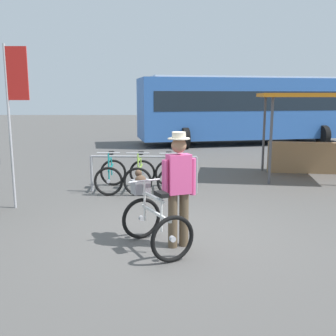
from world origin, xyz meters
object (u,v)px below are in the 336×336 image
at_px(racked_bike_lime, 140,175).
at_px(featured_bicycle, 152,215).
at_px(racked_bike_teal, 111,175).
at_px(person_with_featured_bike, 179,185).
at_px(bus_distant, 247,106).
at_px(market_stall, 314,126).
at_px(racked_bike_red, 170,176).
at_px(banner_flag, 14,96).

height_order(racked_bike_lime, featured_bicycle, featured_bicycle).
distance_m(racked_bike_teal, person_with_featured_bike, 3.90).
distance_m(racked_bike_lime, bus_distant, 10.41).
bearing_deg(racked_bike_teal, bus_distant, 62.21).
bearing_deg(bus_distant, market_stall, -86.47).
bearing_deg(racked_bike_lime, racked_bike_teal, 177.72).
bearing_deg(featured_bicycle, bus_distant, 73.68).
bearing_deg(featured_bicycle, racked_bike_teal, 108.11).
relative_size(racked_bike_red, market_stall, 0.34).
xyz_separation_m(featured_bicycle, banner_flag, (-2.74, 2.03, 1.74)).
height_order(racked_bike_lime, person_with_featured_bike, person_with_featured_bike).
xyz_separation_m(featured_bicycle, bus_distant, (3.78, 12.92, 1.25)).
bearing_deg(market_stall, person_with_featured_bike, -125.82).
height_order(featured_bicycle, person_with_featured_bike, person_with_featured_bike).
bearing_deg(featured_bicycle, racked_bike_lime, 97.46).
distance_m(racked_bike_red, featured_bicycle, 3.50).
height_order(featured_bicycle, bus_distant, bus_distant).
distance_m(racked_bike_red, person_with_featured_bike, 3.53).
relative_size(racked_bike_teal, market_stall, 0.34).
relative_size(featured_bicycle, bus_distant, 0.12).
xyz_separation_m(racked_bike_lime, featured_bicycle, (0.46, -3.52, 0.12)).
distance_m(racked_bike_red, bus_distant, 10.17).
bearing_deg(bus_distant, featured_bicycle, -106.32).
bearing_deg(banner_flag, racked_bike_teal, 43.89).
height_order(featured_bicycle, market_stall, market_stall).
bearing_deg(banner_flag, racked_bike_lime, 33.21).
relative_size(bus_distant, banner_flag, 3.22).
xyz_separation_m(racked_bike_teal, market_stall, (5.41, 1.81, 1.03)).
bearing_deg(racked_bike_red, racked_bike_teal, 177.72).
relative_size(racked_bike_teal, racked_bike_red, 0.99).
bearing_deg(person_with_featured_bike, racked_bike_teal, 113.70).
height_order(racked_bike_teal, person_with_featured_bike, person_with_featured_bike).
relative_size(racked_bike_red, person_with_featured_bike, 0.67).
height_order(racked_bike_red, person_with_featured_bike, person_with_featured_bike).
relative_size(bus_distant, market_stall, 3.05).
bearing_deg(racked_bike_red, featured_bicycle, -93.92).
xyz_separation_m(bus_distant, market_stall, (0.47, -7.57, -0.35)).
distance_m(racked_bike_red, banner_flag, 3.80).
xyz_separation_m(racked_bike_teal, racked_bike_red, (1.40, -0.06, 0.00)).
height_order(racked_bike_teal, racked_bike_red, same).
bearing_deg(banner_flag, bus_distant, 59.10).
relative_size(racked_bike_red, featured_bicycle, 0.91).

